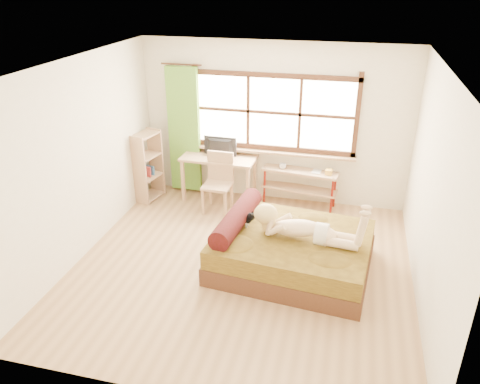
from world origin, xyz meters
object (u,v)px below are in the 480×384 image
(bed, at_px, (289,250))
(desk, at_px, (219,163))
(bookshelf, at_px, (148,166))
(chair, at_px, (219,179))
(woman, at_px, (305,218))
(kitten, at_px, (242,217))
(pipe_shelf, at_px, (300,180))

(bed, xyz_separation_m, desk, (-1.50, 1.81, 0.41))
(desk, height_order, bookshelf, bookshelf)
(desk, distance_m, chair, 0.40)
(desk, relative_size, chair, 1.29)
(bed, xyz_separation_m, woman, (0.20, -0.06, 0.54))
(kitten, distance_m, pipe_shelf, 1.92)
(bed, bearing_deg, pipe_shelf, 98.45)
(bookshelf, bearing_deg, bed, -17.26)
(desk, bearing_deg, chair, -72.15)
(woman, xyz_separation_m, pipe_shelf, (-0.29, 1.98, -0.34))
(woman, height_order, chair, woman)
(kitten, bearing_deg, bed, -2.36)
(woman, bearing_deg, bookshelf, 157.11)
(chair, xyz_separation_m, pipe_shelf, (1.30, 0.48, -0.08))
(woman, bearing_deg, bed, 170.34)
(bed, relative_size, woman, 1.54)
(woman, xyz_separation_m, chair, (-1.59, 1.50, -0.26))
(desk, xyz_separation_m, pipe_shelf, (1.40, 0.12, -0.22))
(bookshelf, bearing_deg, chair, 8.84)
(bed, relative_size, desk, 1.70)
(bed, relative_size, chair, 2.20)
(bed, relative_size, kitten, 7.16)
(bookshelf, bearing_deg, pipe_shelf, 20.98)
(woman, relative_size, desk, 1.11)
(kitten, distance_m, desk, 1.90)
(bed, bearing_deg, woman, -9.66)
(woman, distance_m, desk, 2.52)
(bed, relative_size, pipe_shelf, 1.67)
(chair, height_order, bookshelf, bookshelf)
(kitten, xyz_separation_m, bookshelf, (-2.02, 1.43, -0.01))
(kitten, xyz_separation_m, chair, (-0.72, 1.35, -0.08))
(woman, height_order, desk, woman)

